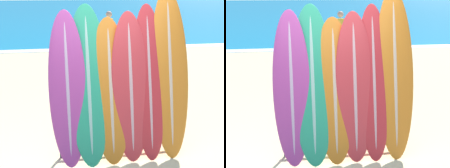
# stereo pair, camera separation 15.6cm
# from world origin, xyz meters

# --- Properties ---
(ocean_water) EXTENTS (120.00, 60.00, 0.01)m
(ocean_water) POSITION_xyz_m (0.00, 37.26, 0.00)
(ocean_water) COLOR teal
(ocean_water) RESTS_ON ground_plane
(surfboard_rack) EXTENTS (1.81, 0.04, 0.81)m
(surfboard_rack) POSITION_xyz_m (0.22, 0.45, 0.44)
(surfboard_rack) COLOR #28282D
(surfboard_rack) RESTS_ON ground_plane
(surfboard_slot_0) EXTENTS (0.52, 0.72, 2.11)m
(surfboard_slot_0) POSITION_xyz_m (-0.51, 0.49, 1.06)
(surfboard_slot_0) COLOR #B23D8E
(surfboard_slot_0) RESTS_ON ground_plane
(surfboard_slot_1) EXTENTS (0.59, 0.84, 2.18)m
(surfboard_slot_1) POSITION_xyz_m (-0.22, 0.52, 1.09)
(surfboard_slot_1) COLOR #289E70
(surfboard_slot_1) RESTS_ON ground_plane
(surfboard_slot_2) EXTENTS (0.56, 0.74, 2.01)m
(surfboard_slot_2) POSITION_xyz_m (0.09, 0.49, 1.00)
(surfboard_slot_2) COLOR orange
(surfboard_slot_2) RESTS_ON ground_plane
(surfboard_slot_3) EXTENTS (0.55, 0.70, 2.09)m
(surfboard_slot_3) POSITION_xyz_m (0.38, 0.48, 1.04)
(surfboard_slot_3) COLOR red
(surfboard_slot_3) RESTS_ON ground_plane
(surfboard_slot_4) EXTENTS (0.49, 0.77, 2.18)m
(surfboard_slot_4) POSITION_xyz_m (0.66, 0.51, 1.09)
(surfboard_slot_4) COLOR red
(surfboard_slot_4) RESTS_ON ground_plane
(surfboard_slot_5) EXTENTS (0.56, 0.82, 2.39)m
(surfboard_slot_5) POSITION_xyz_m (0.97, 0.54, 1.19)
(surfboard_slot_5) COLOR orange
(surfboard_slot_5) RESTS_ON ground_plane
(person_near_water) EXTENTS (0.28, 0.25, 1.65)m
(person_near_water) POSITION_xyz_m (2.02, 5.15, 0.90)
(person_near_water) COLOR #A87A5B
(person_near_water) RESTS_ON ground_plane
(person_mid_beach) EXTENTS (0.28, 0.24, 1.65)m
(person_mid_beach) POSITION_xyz_m (0.92, 6.51, 0.90)
(person_mid_beach) COLOR tan
(person_mid_beach) RESTS_ON ground_plane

